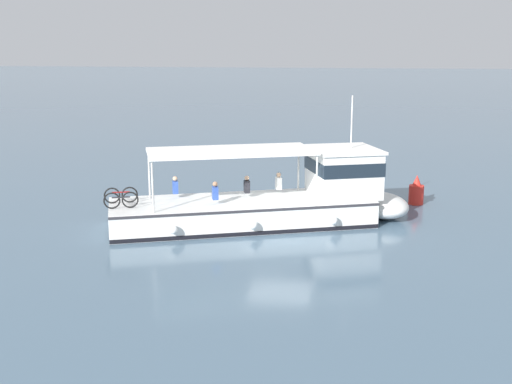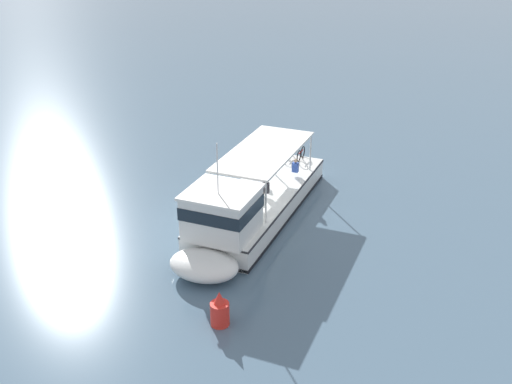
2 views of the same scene
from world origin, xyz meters
name	(u,v)px [view 2 (image 2 of 2)]	position (x,y,z in m)	size (l,w,h in m)	color
ground_plane	(223,219)	(0.00, 0.00, 0.00)	(400.00, 400.00, 0.00)	slate
ferry_main	(248,208)	(-1.50, -0.26, 1.02)	(7.67, 12.93, 5.32)	white
channel_buoy	(220,311)	(-5.99, 5.63, 0.57)	(0.70, 0.70, 1.40)	red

